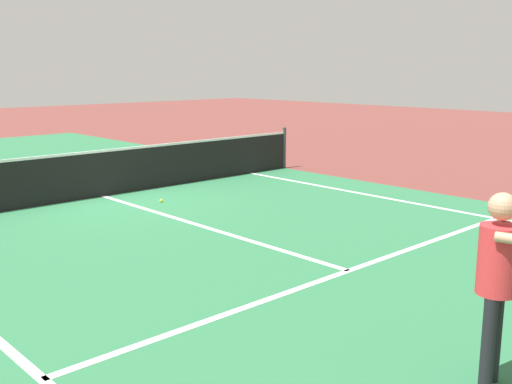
{
  "coord_description": "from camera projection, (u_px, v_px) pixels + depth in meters",
  "views": [
    {
      "loc": [
        -5.98,
        -11.07,
        2.58
      ],
      "look_at": [
        -0.72,
        -5.41,
        1.0
      ],
      "focal_mm": 42.42,
      "sensor_mm": 36.0,
      "label": 1
    }
  ],
  "objects": [
    {
      "name": "line_service_near",
      "position": [
        348.0,
        271.0,
        7.85
      ],
      "size": [
        8.22,
        0.1,
        0.01
      ],
      "primitive_type": "cube",
      "color": "white",
      "rests_on": "ground_plane"
    },
    {
      "name": "player_near",
      "position": [
        501.0,
        270.0,
        4.79
      ],
      "size": [
        0.41,
        1.21,
        1.64
      ],
      "color": "black",
      "rests_on": "ground_plane"
    },
    {
      "name": "line_center_service",
      "position": [
        198.0,
        225.0,
        10.15
      ],
      "size": [
        0.1,
        6.4,
        0.01
      ],
      "primitive_type": "cube",
      "color": "white",
      "rests_on": "ground_plane"
    },
    {
      "name": "tennis_ball_near_net",
      "position": [
        161.0,
        201.0,
        11.88
      ],
      "size": [
        0.07,
        0.07,
        0.07
      ],
      "primitive_type": "sphere",
      "color": "#CCE033",
      "rests_on": "ground_plane"
    },
    {
      "name": "net",
      "position": [
        102.0,
        173.0,
        12.35
      ],
      "size": [
        10.72,
        0.09,
        1.07
      ],
      "color": "#33383D",
      "rests_on": "ground_plane"
    },
    {
      "name": "court_surface_inbounds",
      "position": [
        103.0,
        196.0,
        12.44
      ],
      "size": [
        10.62,
        24.4,
        0.0
      ],
      "primitive_type": "cube",
      "color": "#2D7247",
      "rests_on": "ground_plane"
    },
    {
      "name": "line_sideline_right",
      "position": [
        472.0,
        214.0,
        10.92
      ],
      "size": [
        0.1,
        11.89,
        0.01
      ],
      "primitive_type": "cube",
      "color": "white",
      "rests_on": "ground_plane"
    },
    {
      "name": "line_sideline_left",
      "position": [
        21.0,
        360.0,
        5.44
      ],
      "size": [
        0.1,
        11.89,
        0.01
      ],
      "primitive_type": "cube",
      "color": "white",
      "rests_on": "ground_plane"
    },
    {
      "name": "ground_plane",
      "position": [
        103.0,
        196.0,
        12.44
      ],
      "size": [
        60.0,
        60.0,
        0.0
      ],
      "primitive_type": "plane",
      "color": "brown"
    }
  ]
}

